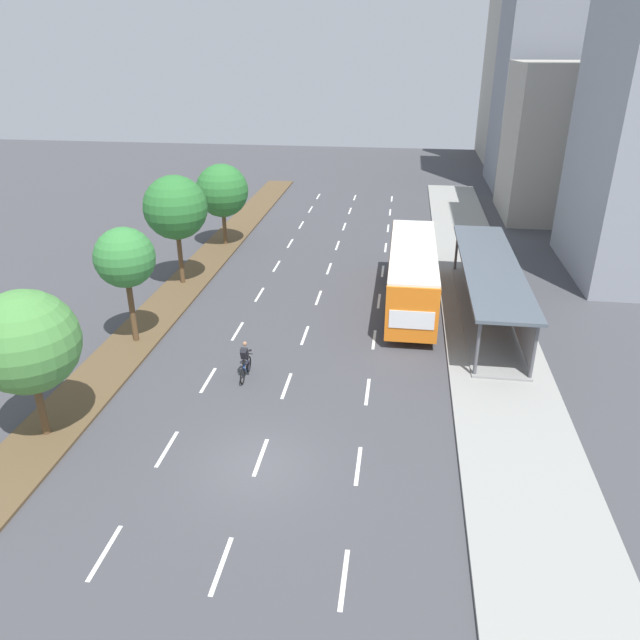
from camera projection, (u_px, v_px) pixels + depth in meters
name	position (u px, v px, depth m)	size (l,w,h in m)	color
ground_plane	(257.00, 466.00, 21.07)	(140.00, 140.00, 0.00)	#424247
median_strip	(205.00, 264.00, 40.04)	(2.60, 52.00, 0.12)	brown
sidewalk_right	(474.00, 276.00, 37.85)	(4.50, 52.00, 0.15)	gray
lane_divider_left	(268.00, 279.00, 37.55)	(0.14, 46.72, 0.01)	white
lane_divider_center	(324.00, 282.00, 37.11)	(0.14, 46.72, 0.01)	white
lane_divider_right	(381.00, 285.00, 36.68)	(0.14, 46.72, 0.01)	white
bus_shelter	(494.00, 285.00, 31.63)	(2.90, 14.34, 2.86)	gray
bus	(412.00, 270.00, 33.07)	(2.54, 11.29, 3.37)	orange
cyclist	(245.00, 361.00, 26.32)	(0.46, 1.82, 1.71)	black
median_tree_nearest	(26.00, 342.00, 21.06)	(3.73, 3.73, 5.71)	brown
median_tree_second	(125.00, 258.00, 27.92)	(2.83, 2.83, 5.70)	brown
median_tree_third	(175.00, 208.00, 34.87)	(3.71, 3.71, 6.49)	brown
median_tree_fourth	(222.00, 191.00, 42.19)	(3.68, 3.68, 5.70)	brown
building_mid_right	(556.00, 142.00, 48.76)	(7.49, 8.87, 12.08)	#A39E93
building_far_right	(553.00, 50.00, 56.49)	(9.18, 9.60, 25.40)	gray
building_tall_right	(534.00, 42.00, 70.08)	(9.43, 14.56, 26.73)	#A39E93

